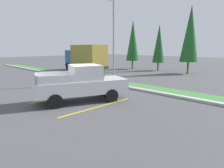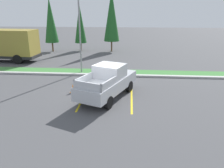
{
  "view_description": "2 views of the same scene",
  "coord_description": "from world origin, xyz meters",
  "px_view_note": "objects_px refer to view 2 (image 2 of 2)",
  "views": [
    {
      "loc": [
        9.46,
        -6.4,
        3.07
      ],
      "look_at": [
        0.82,
        2.25,
        0.82
      ],
      "focal_mm": 31.81,
      "sensor_mm": 36.0,
      "label": 1
    },
    {
      "loc": [
        1.67,
        -12.98,
        5.39
      ],
      "look_at": [
        0.63,
        -0.27,
        1.06
      ],
      "focal_mm": 35.18,
      "sensor_mm": 36.0,
      "label": 2
    }
  ],
  "objects_px": {
    "cypress_tree_left_inner": "(80,24)",
    "cypress_tree_center": "(112,16)",
    "street_light": "(79,27)",
    "pickup_truck_main": "(108,82)",
    "cypress_tree_leftmost": "(50,21)",
    "traffic_cone": "(73,88)",
    "cargo_truck_distant": "(7,44)"
  },
  "relations": [
    {
      "from": "cypress_tree_left_inner",
      "to": "cypress_tree_center",
      "type": "distance_m",
      "value": 4.4
    },
    {
      "from": "street_light",
      "to": "cypress_tree_center",
      "type": "height_order",
      "value": "cypress_tree_center"
    },
    {
      "from": "pickup_truck_main",
      "to": "cypress_tree_center",
      "type": "height_order",
      "value": "cypress_tree_center"
    },
    {
      "from": "cypress_tree_leftmost",
      "to": "traffic_cone",
      "type": "bearing_deg",
      "value": -66.4
    },
    {
      "from": "cypress_tree_left_inner",
      "to": "traffic_cone",
      "type": "xyz_separation_m",
      "value": [
        2.93,
        -16.1,
        -3.29
      ]
    },
    {
      "from": "cypress_tree_left_inner",
      "to": "pickup_truck_main",
      "type": "bearing_deg",
      "value": -72.05
    },
    {
      "from": "cypress_tree_leftmost",
      "to": "cypress_tree_center",
      "type": "bearing_deg",
      "value": 4.65
    },
    {
      "from": "street_light",
      "to": "cypress_tree_leftmost",
      "type": "bearing_deg",
      "value": 120.86
    },
    {
      "from": "cargo_truck_distant",
      "to": "street_light",
      "type": "xyz_separation_m",
      "value": [
        8.86,
        -3.95,
        2.18
      ]
    },
    {
      "from": "street_light",
      "to": "cypress_tree_left_inner",
      "type": "bearing_deg",
      "value": 102.27
    },
    {
      "from": "pickup_truck_main",
      "to": "cypress_tree_center",
      "type": "distance_m",
      "value": 16.83
    },
    {
      "from": "cargo_truck_distant",
      "to": "cypress_tree_left_inner",
      "type": "height_order",
      "value": "cypress_tree_left_inner"
    },
    {
      "from": "pickup_truck_main",
      "to": "cypress_tree_leftmost",
      "type": "xyz_separation_m",
      "value": [
        -9.1,
        15.75,
        3.01
      ]
    },
    {
      "from": "pickup_truck_main",
      "to": "traffic_cone",
      "type": "height_order",
      "value": "pickup_truck_main"
    },
    {
      "from": "pickup_truck_main",
      "to": "cypress_tree_left_inner",
      "type": "distance_m",
      "value": 17.71
    },
    {
      "from": "cypress_tree_left_inner",
      "to": "street_light",
      "type": "bearing_deg",
      "value": -77.73
    },
    {
      "from": "cypress_tree_center",
      "to": "pickup_truck_main",
      "type": "bearing_deg",
      "value": -86.03
    },
    {
      "from": "pickup_truck_main",
      "to": "street_light",
      "type": "relative_size",
      "value": 0.8
    },
    {
      "from": "pickup_truck_main",
      "to": "cypress_tree_leftmost",
      "type": "height_order",
      "value": "cypress_tree_leftmost"
    },
    {
      "from": "cypress_tree_left_inner",
      "to": "traffic_cone",
      "type": "height_order",
      "value": "cypress_tree_left_inner"
    },
    {
      "from": "pickup_truck_main",
      "to": "cargo_truck_distant",
      "type": "distance_m",
      "value": 15.16
    },
    {
      "from": "pickup_truck_main",
      "to": "cypress_tree_leftmost",
      "type": "relative_size",
      "value": 0.81
    },
    {
      "from": "cargo_truck_distant",
      "to": "traffic_cone",
      "type": "bearing_deg",
      "value": -43.46
    },
    {
      "from": "cargo_truck_distant",
      "to": "cypress_tree_center",
      "type": "distance_m",
      "value": 13.06
    },
    {
      "from": "traffic_cone",
      "to": "street_light",
      "type": "bearing_deg",
      "value": 95.81
    },
    {
      "from": "cargo_truck_distant",
      "to": "cypress_tree_left_inner",
      "type": "distance_m",
      "value": 9.83
    },
    {
      "from": "cargo_truck_distant",
      "to": "cypress_tree_leftmost",
      "type": "distance_m",
      "value": 7.22
    },
    {
      "from": "cargo_truck_distant",
      "to": "street_light",
      "type": "bearing_deg",
      "value": -24.04
    },
    {
      "from": "pickup_truck_main",
      "to": "cypress_tree_left_inner",
      "type": "xyz_separation_m",
      "value": [
        -5.4,
        16.67,
        2.54
      ]
    },
    {
      "from": "cargo_truck_distant",
      "to": "cypress_tree_leftmost",
      "type": "bearing_deg",
      "value": 66.59
    },
    {
      "from": "cypress_tree_leftmost",
      "to": "cypress_tree_left_inner",
      "type": "distance_m",
      "value": 3.84
    },
    {
      "from": "street_light",
      "to": "traffic_cone",
      "type": "distance_m",
      "value": 6.2
    }
  ]
}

